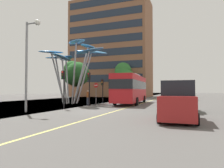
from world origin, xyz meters
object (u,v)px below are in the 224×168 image
traffic_light_kerb_far (89,82)px  pedestrian (88,98)px  traffic_light_island_mid (102,86)px  traffic_light_kerb_near (63,81)px  car_parked_near (178,102)px  street_lamp (29,54)px  no_entry_sign (96,90)px  car_parked_mid (182,99)px  leaf_sculpture (74,56)px  red_bus (131,88)px

traffic_light_kerb_far → pedestrian: (-0.32, 0.36, -1.80)m
pedestrian → traffic_light_island_mid: bearing=90.0°
traffic_light_kerb_near → car_parked_near: bearing=-20.1°
traffic_light_kerb_near → traffic_light_island_mid: bearing=89.0°
street_lamp → no_entry_sign: bearing=86.3°
car_parked_mid → street_lamp: (-11.26, -5.12, 3.59)m
leaf_sculpture → car_parked_mid: (13.31, -4.99, -5.16)m
traffic_light_island_mid → car_parked_near: traffic_light_island_mid is taller
leaf_sculpture → street_lamp: leaf_sculpture is taller
traffic_light_kerb_near → car_parked_mid: 10.60m
red_bus → traffic_light_kerb_near: 9.90m
traffic_light_island_mid → car_parked_near: 16.25m
traffic_light_kerb_far → pedestrian: 1.86m
traffic_light_kerb_near → car_parked_mid: size_ratio=0.91×
traffic_light_kerb_far → traffic_light_kerb_near: bearing=-96.3°
car_parked_near → car_parked_mid: size_ratio=1.09×
car_parked_near → traffic_light_kerb_near: bearing=159.9°
no_entry_sign → leaf_sculpture: bearing=-163.2°
traffic_light_kerb_near → no_entry_sign: bearing=91.6°
leaf_sculpture → car_parked_near: (13.27, -10.54, -5.16)m
traffic_light_kerb_far → red_bus: bearing=53.4°
no_entry_sign → street_lamp: bearing=-93.7°
traffic_light_island_mid → car_parked_near: bearing=-51.2°
red_bus → no_entry_sign: red_bus is taller
leaf_sculpture → traffic_light_kerb_far: size_ratio=2.69×
car_parked_near → street_lamp: 11.78m
pedestrian → traffic_light_kerb_near: bearing=-91.9°
traffic_light_kerb_near → traffic_light_island_mid: size_ratio=1.11×
leaf_sculpture → car_parked_mid: 15.12m
traffic_light_kerb_near → pedestrian: traffic_light_kerb_near is taller
traffic_light_kerb_far → traffic_light_island_mid: 4.59m
red_bus → traffic_light_kerb_near: size_ratio=2.98×
traffic_light_kerb_near → traffic_light_kerb_far: bearing=83.7°
traffic_light_kerb_far → car_parked_near: traffic_light_kerb_far is taller
red_bus → traffic_light_kerb_near: bearing=-113.9°
pedestrian → no_entry_sign: size_ratio=0.66×
no_entry_sign → red_bus: bearing=18.8°
traffic_light_kerb_near → street_lamp: size_ratio=0.49×
leaf_sculpture → traffic_light_kerb_near: size_ratio=2.80×
traffic_light_kerb_far → traffic_light_island_mid: (-0.32, 4.56, -0.36)m
leaf_sculpture → traffic_light_island_mid: (3.12, 2.08, -3.88)m
pedestrian → car_parked_near: bearing=-39.7°
traffic_light_kerb_near → pedestrian: size_ratio=2.02×
red_bus → no_entry_sign: 4.46m
traffic_light_kerb_near → no_entry_sign: (-0.21, 7.60, -0.80)m
car_parked_near → no_entry_sign: (-10.50, 11.37, 0.72)m
red_bus → car_parked_mid: (6.34, -7.26, -1.01)m
traffic_light_kerb_near → street_lamp: (-0.92, -3.34, 2.06)m
traffic_light_island_mid → traffic_light_kerb_far: bearing=-85.9°
street_lamp → car_parked_mid: bearing=24.5°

